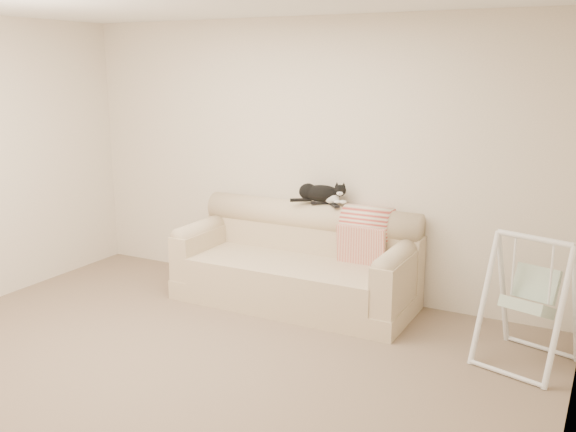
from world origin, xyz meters
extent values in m
plane|color=#7E634E|center=(0.00, 0.00, 0.00)|extent=(5.00, 5.00, 0.00)
cube|color=beige|center=(0.00, 2.00, 1.30)|extent=(5.00, 0.04, 2.60)
cube|color=#C5A98E|center=(0.07, 1.53, 0.09)|extent=(2.20, 0.90, 0.18)
cube|color=#C5A98E|center=(0.07, 1.42, 0.30)|extent=(1.80, 0.68, 0.24)
cube|color=#C5A98E|center=(0.07, 1.87, 0.43)|extent=(2.20, 0.22, 0.50)
cylinder|color=#C5A98E|center=(0.07, 1.87, 0.76)|extent=(2.16, 0.28, 0.28)
cube|color=#C5A98E|center=(-0.92, 1.53, 0.39)|extent=(0.20, 0.88, 0.42)
cylinder|color=#C5A98E|center=(-0.92, 1.53, 0.60)|extent=(0.18, 0.84, 0.18)
cube|color=#C5A98E|center=(1.06, 1.53, 0.39)|extent=(0.20, 0.88, 0.42)
cylinder|color=#C5A98E|center=(1.06, 1.53, 0.60)|extent=(0.18, 0.84, 0.18)
cube|color=black|center=(0.19, 1.85, 0.91)|extent=(0.18, 0.14, 0.02)
cube|color=gray|center=(0.19, 1.85, 0.92)|extent=(0.10, 0.09, 0.01)
cube|color=black|center=(0.34, 1.82, 0.91)|extent=(0.15, 0.16, 0.02)
ellipsoid|color=black|center=(0.19, 1.86, 1.00)|extent=(0.40, 0.26, 0.16)
ellipsoid|color=black|center=(0.06, 1.84, 1.01)|extent=(0.21, 0.20, 0.16)
ellipsoid|color=white|center=(0.29, 1.86, 0.96)|extent=(0.16, 0.13, 0.11)
ellipsoid|color=black|center=(0.37, 1.87, 1.04)|extent=(0.14, 0.14, 0.11)
ellipsoid|color=white|center=(0.39, 1.83, 1.02)|extent=(0.07, 0.06, 0.04)
sphere|color=#BF7272|center=(0.39, 1.81, 1.02)|extent=(0.01, 0.01, 0.01)
cone|color=black|center=(0.34, 1.87, 1.09)|extent=(0.06, 0.07, 0.05)
cone|color=black|center=(0.40, 1.89, 1.09)|extent=(0.04, 0.05, 0.05)
sphere|color=#B37D2A|center=(0.36, 1.83, 1.04)|extent=(0.02, 0.02, 0.02)
sphere|color=#B37D2A|center=(0.40, 1.84, 1.04)|extent=(0.02, 0.02, 0.02)
ellipsoid|color=white|center=(0.36, 1.84, 0.94)|extent=(0.09, 0.10, 0.03)
ellipsoid|color=white|center=(0.41, 1.85, 0.94)|extent=(0.09, 0.10, 0.03)
cylinder|color=black|center=(0.03, 1.76, 0.94)|extent=(0.18, 0.14, 0.03)
cylinder|color=#BE3C34|center=(0.66, 1.87, 0.76)|extent=(0.45, 0.33, 0.33)
cube|color=#BE3C34|center=(0.66, 1.70, 0.56)|extent=(0.45, 0.09, 0.42)
cylinder|color=white|center=(1.84, 1.17, 0.48)|extent=(0.14, 0.34, 0.97)
cylinder|color=white|center=(1.93, 1.46, 0.48)|extent=(0.14, 0.34, 0.97)
cylinder|color=white|center=(2.37, 1.02, 0.48)|extent=(0.14, 0.34, 0.97)
cylinder|color=white|center=(2.46, 1.30, 0.48)|extent=(0.14, 0.34, 0.97)
cylinder|color=white|center=(2.15, 1.24, 0.96)|extent=(0.54, 0.20, 0.04)
cylinder|color=white|center=(2.07, 0.95, 0.02)|extent=(0.54, 0.19, 0.03)
cylinder|color=white|center=(2.23, 1.52, 0.02)|extent=(0.54, 0.19, 0.03)
cube|color=white|center=(2.14, 1.21, 0.45)|extent=(0.39, 0.37, 0.18)
cube|color=white|center=(2.18, 1.33, 0.60)|extent=(0.35, 0.23, 0.26)
cylinder|color=white|center=(2.02, 1.28, 0.73)|extent=(0.02, 0.02, 0.46)
cylinder|color=white|center=(2.28, 1.20, 0.73)|extent=(0.02, 0.02, 0.46)
camera|label=1|loc=(2.64, -3.47, 2.15)|focal=40.00mm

